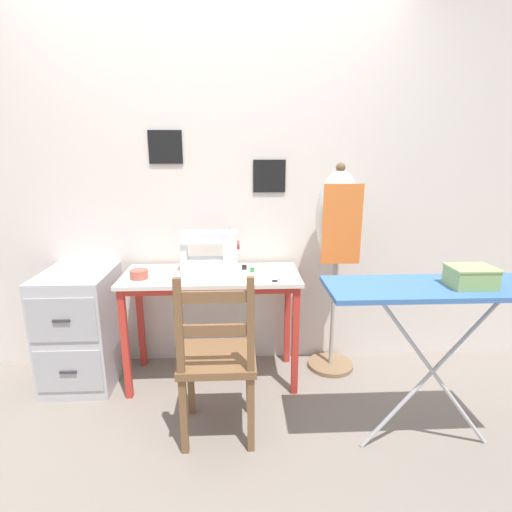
% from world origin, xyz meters
% --- Properties ---
extents(ground_plane, '(14.00, 14.00, 0.00)m').
position_xyz_m(ground_plane, '(0.00, 0.00, 0.00)').
color(ground_plane, gray).
extents(wall_back, '(10.00, 0.06, 2.55)m').
position_xyz_m(wall_back, '(0.00, 0.54, 1.28)').
color(wall_back, silver).
rests_on(wall_back, ground_plane).
extents(sewing_table, '(1.12, 0.48, 0.75)m').
position_xyz_m(sewing_table, '(0.00, 0.23, 0.64)').
color(sewing_table, silver).
rests_on(sewing_table, ground_plane).
extents(sewing_machine, '(0.37, 0.16, 0.29)m').
position_xyz_m(sewing_machine, '(0.01, 0.30, 0.87)').
color(sewing_machine, white).
rests_on(sewing_machine, sewing_table).
extents(fabric_bowl, '(0.11, 0.11, 0.06)m').
position_xyz_m(fabric_bowl, '(-0.44, 0.16, 0.78)').
color(fabric_bowl, '#B25647').
rests_on(fabric_bowl, sewing_table).
extents(scissors, '(0.14, 0.11, 0.01)m').
position_xyz_m(scissors, '(0.42, 0.08, 0.75)').
color(scissors, silver).
rests_on(scissors, sewing_table).
extents(thread_spool_near_machine, '(0.04, 0.04, 0.04)m').
position_xyz_m(thread_spool_near_machine, '(0.21, 0.32, 0.77)').
color(thread_spool_near_machine, black).
rests_on(thread_spool_near_machine, sewing_table).
extents(thread_spool_mid_table, '(0.04, 0.04, 0.04)m').
position_xyz_m(thread_spool_mid_table, '(0.26, 0.26, 0.77)').
color(thread_spool_mid_table, green).
rests_on(thread_spool_mid_table, sewing_table).
extents(wooden_chair, '(0.40, 0.38, 0.95)m').
position_xyz_m(wooden_chair, '(0.06, -0.33, 0.45)').
color(wooden_chair, brown).
rests_on(wooden_chair, ground_plane).
extents(filing_cabinet, '(0.43, 0.53, 0.76)m').
position_xyz_m(filing_cabinet, '(-0.86, 0.26, 0.38)').
color(filing_cabinet, '#B7B7BC').
rests_on(filing_cabinet, ground_plane).
extents(dress_form, '(0.32, 0.32, 1.44)m').
position_xyz_m(dress_form, '(0.83, 0.34, 1.00)').
color(dress_form, '#846647').
rests_on(dress_form, ground_plane).
extents(ironing_board, '(1.11, 0.35, 0.90)m').
position_xyz_m(ironing_board, '(1.14, -0.46, 0.84)').
color(ironing_board, '#3D6BAD').
rests_on(ironing_board, ground_plane).
extents(storage_box, '(0.20, 0.16, 0.10)m').
position_xyz_m(storage_box, '(1.26, -0.49, 0.94)').
color(storage_box, '#8EB266').
rests_on(storage_box, ironing_board).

